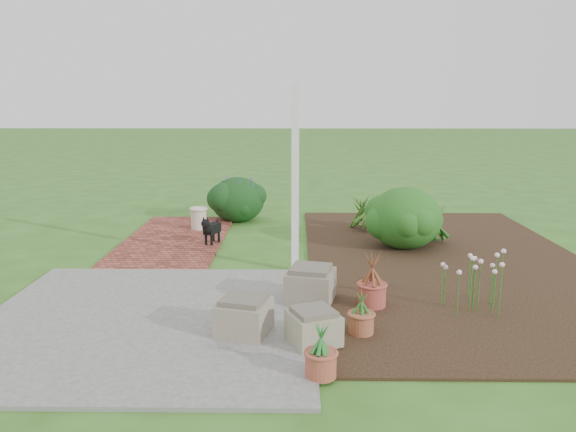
{
  "coord_description": "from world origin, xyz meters",
  "views": [
    {
      "loc": [
        0.31,
        -7.3,
        2.29
      ],
      "look_at": [
        0.2,
        0.4,
        0.7
      ],
      "focal_mm": 35.0,
      "sensor_mm": 36.0,
      "label": 1
    }
  ],
  "objects_px": {
    "evergreen_shrub": "(405,216)",
    "cream_ceramic_urn": "(199,219)",
    "stone_trough_near": "(244,317)",
    "black_dog": "(211,228)"
  },
  "relations": [
    {
      "from": "stone_trough_near",
      "to": "black_dog",
      "type": "bearing_deg",
      "value": 103.58
    },
    {
      "from": "stone_trough_near",
      "to": "cream_ceramic_urn",
      "type": "bearing_deg",
      "value": 105.01
    },
    {
      "from": "black_dog",
      "to": "cream_ceramic_urn",
      "type": "height_order",
      "value": "black_dog"
    },
    {
      "from": "evergreen_shrub",
      "to": "cream_ceramic_urn",
      "type": "bearing_deg",
      "value": 161.55
    },
    {
      "from": "stone_trough_near",
      "to": "evergreen_shrub",
      "type": "relative_size",
      "value": 0.42
    },
    {
      "from": "cream_ceramic_urn",
      "to": "stone_trough_near",
      "type": "bearing_deg",
      "value": -74.99
    },
    {
      "from": "stone_trough_near",
      "to": "evergreen_shrub",
      "type": "height_order",
      "value": "evergreen_shrub"
    },
    {
      "from": "black_dog",
      "to": "stone_trough_near",
      "type": "bearing_deg",
      "value": -55.58
    },
    {
      "from": "black_dog",
      "to": "evergreen_shrub",
      "type": "distance_m",
      "value": 3.07
    },
    {
      "from": "cream_ceramic_urn",
      "to": "black_dog",
      "type": "bearing_deg",
      "value": -70.4
    }
  ]
}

